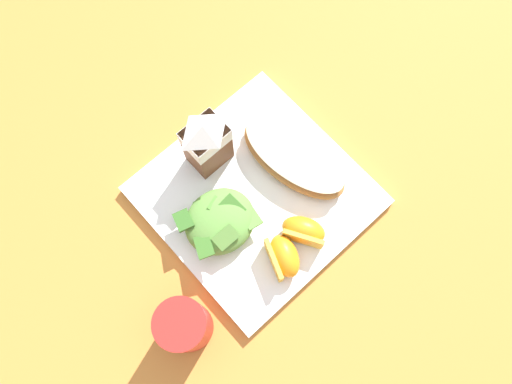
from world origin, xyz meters
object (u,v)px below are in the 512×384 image
Objects in this scene: cheesy_pizza_bread at (294,157)px; drinking_red_cup at (185,326)px; green_salad_pile at (218,219)px; orange_wedge_front at (283,257)px; white_plate at (256,196)px; orange_wedge_middle at (303,231)px; milk_carton at (206,141)px.

cheesy_pizza_bread is 0.27m from drinking_red_cup.
green_salad_pile is 0.10m from orange_wedge_front.
cheesy_pizza_bread is at bearing 40.75° from orange_wedge_front.
white_plate is 4.00× the size of orange_wedge_middle.
orange_wedge_middle is 0.20m from drinking_red_cup.
white_plate is at bearing -82.43° from milk_carton.
milk_carton reaches higher than drinking_red_cup.
white_plate is 2.65× the size of drinking_red_cup.
green_salad_pile is at bearing 107.65° from orange_wedge_front.
milk_carton is 0.19m from orange_wedge_front.
milk_carton is at bearing 96.32° from orange_wedge_middle.
milk_carton is at bearing 134.04° from cheesy_pizza_bread.
white_plate is 0.08m from cheesy_pizza_bread.
green_salad_pile is at bearing 178.05° from cheesy_pizza_bread.
cheesy_pizza_bread reaches higher than white_plate.
milk_carton reaches higher than green_salad_pile.
green_salad_pile reaches higher than orange_wedge_front.
milk_carton reaches higher than orange_wedge_middle.
white_plate is at bearing -3.81° from green_salad_pile.
green_salad_pile reaches higher than cheesy_pizza_bread.
drinking_red_cup is at bearing -158.22° from white_plate.
green_salad_pile reaches higher than orange_wedge_middle.
orange_wedge_front is (-0.11, -0.09, 0.00)m from cheesy_pizza_bread.
white_plate is 0.11m from milk_carton.
orange_wedge_front is (-0.02, -0.18, -0.04)m from milk_carton.
cheesy_pizza_bread is at bearing 52.96° from orange_wedge_middle.
orange_wedge_middle is at bearing -83.68° from milk_carton.
orange_wedge_middle is 0.66× the size of drinking_red_cup.
cheesy_pizza_bread is 0.11m from orange_wedge_middle.
white_plate is 1.55× the size of cheesy_pizza_bread.
cheesy_pizza_bread is 0.13m from milk_carton.
drinking_red_cup is (-0.20, 0.01, 0.02)m from orange_wedge_middle.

